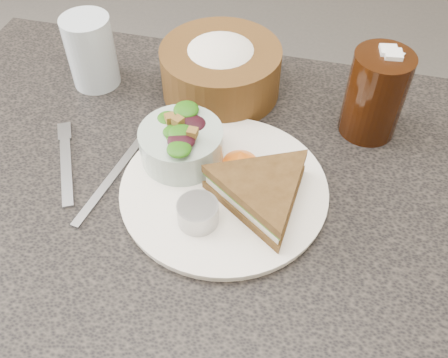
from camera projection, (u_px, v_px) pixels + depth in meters
name	position (u px, v px, depth m)	size (l,w,h in m)	color
dining_table	(203.00, 300.00, 1.03)	(1.00, 0.70, 0.75)	black
dinner_plate	(224.00, 190.00, 0.73)	(0.30, 0.30, 0.01)	white
sandwich	(262.00, 192.00, 0.69)	(0.18, 0.18, 0.05)	#543A1C
salad_bowl	(181.00, 140.00, 0.74)	(0.13, 0.13, 0.07)	#9DB2A7
dressing_ramekin	(198.00, 213.00, 0.67)	(0.06, 0.06, 0.03)	#989898
orange_wedge	(240.00, 157.00, 0.75)	(0.06, 0.06, 0.02)	orange
fork	(66.00, 167.00, 0.77)	(0.02, 0.16, 0.00)	#A4A9B5
knife	(112.00, 177.00, 0.75)	(0.01, 0.20, 0.00)	#9C9EA5
bread_basket	(221.00, 63.00, 0.85)	(0.21, 0.21, 0.12)	#563617
cola_glass	(376.00, 92.00, 0.77)	(0.09, 0.09, 0.15)	black
water_glass	(91.00, 52.00, 0.86)	(0.08, 0.08, 0.13)	silver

